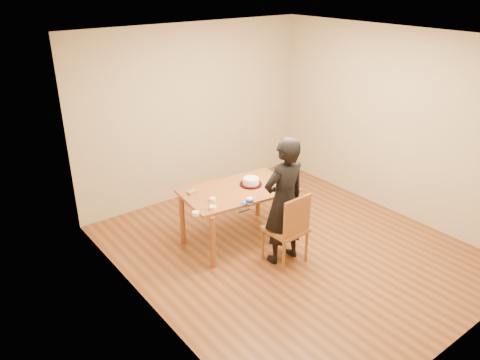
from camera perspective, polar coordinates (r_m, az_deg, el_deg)
room_shell at (r=5.93m, az=4.36°, el=4.17°), size 4.00×4.50×2.70m
dining_table at (r=6.14m, az=-0.28°, el=-1.29°), size 1.54×1.03×0.04m
dining_chair at (r=5.84m, az=5.54°, el=-5.99°), size 0.47×0.47×0.04m
cake_plate at (r=6.25m, az=1.33°, el=-0.52°), size 0.30×0.30×0.02m
cake at (r=6.23m, az=1.33°, el=-0.14°), size 0.22×0.22×0.07m
frosting_dome at (r=6.21m, az=1.34°, el=0.26°), size 0.21×0.21×0.03m
frosting_tub at (r=5.76m, az=1.20°, el=-2.52°), size 0.08×0.08×0.07m
frosting_lid at (r=5.77m, az=0.54°, el=-2.85°), size 0.09×0.09×0.01m
frosting_dollop at (r=5.76m, az=0.54°, el=-2.73°), size 0.04×0.04×0.02m
ramekin_green at (r=5.63m, az=-3.32°, el=-3.40°), size 0.09×0.09×0.04m
ramekin_yellow at (r=5.83m, az=-3.36°, el=-2.39°), size 0.08×0.08×0.04m
ramekin_multi at (r=5.52m, az=-5.43°, el=-4.07°), size 0.08×0.08×0.04m
candy_box_pink at (r=6.05m, az=-5.82°, el=-1.55°), size 0.13×0.08×0.02m
candy_box_green at (r=6.04m, az=-5.89°, el=-1.39°), size 0.14×0.09×0.02m
spatula at (r=5.59m, az=0.54°, el=-3.77°), size 0.17×0.03×0.01m
person at (r=5.69m, az=5.38°, el=-2.60°), size 0.62×0.42×1.64m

